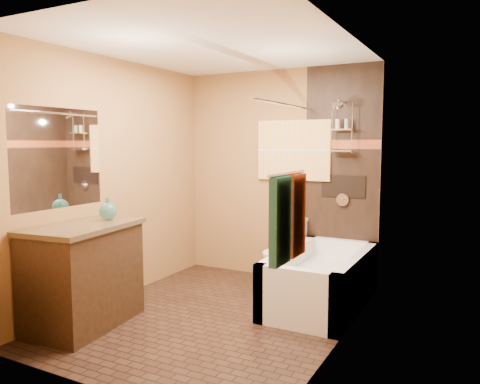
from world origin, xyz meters
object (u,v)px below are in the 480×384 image
Objects in this scene: bathtub at (321,284)px; toilet at (284,252)px; sunset_painting at (293,150)px; vanity at (84,275)px.

toilet is (-0.60, 0.47, 0.17)m from bathtub.
toilet is at bearing -90.00° from sunset_painting.
toilet is at bearing 142.03° from bathtub.
vanity is (-1.72, -1.48, 0.24)m from bathtub.
toilet is 2.25m from vanity.
toilet is (0.00, -0.26, -1.16)m from sunset_painting.
toilet is at bearing 53.75° from vanity.
bathtub is at bearing -50.39° from sunset_painting.
sunset_painting is at bearing 93.65° from toilet.
bathtub is (0.60, -0.73, -1.33)m from sunset_painting.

